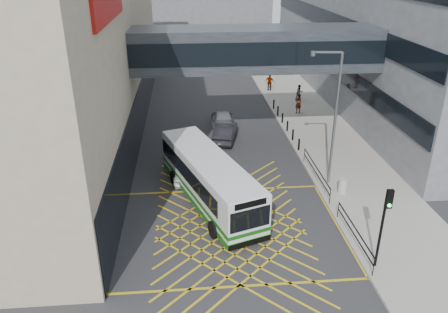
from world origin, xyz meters
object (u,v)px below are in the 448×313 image
object	(u,v)px
pedestrian_b	(299,93)
pedestrian_c	(270,82)
litter_bin	(343,186)
car_white	(185,169)
pedestrian_a	(298,103)
bus	(208,178)
car_dark	(225,132)
car_silver	(223,118)
street_lamp	(333,112)
traffic_light	(385,218)

from	to	relation	value
pedestrian_b	pedestrian_c	distance (m)	4.47
litter_bin	car_white	bearing A→B (deg)	162.22
car_white	pedestrian_a	bearing A→B (deg)	-130.64
bus	car_dark	size ratio (longest dim) A/B	2.37
car_dark	car_silver	xyz separation A→B (m)	(0.09, 3.44, -0.01)
car_white	car_dark	distance (m)	7.19
street_lamp	litter_bin	bearing A→B (deg)	-59.41
bus	traffic_light	distance (m)	10.46
litter_bin	pedestrian_a	xyz separation A→B (m)	(0.94, 15.36, 0.43)
bus	car_silver	distance (m)	13.26
bus	car_silver	bearing A→B (deg)	61.92
traffic_light	pedestrian_c	size ratio (longest dim) A/B	2.32
car_dark	litter_bin	distance (m)	11.53
car_white	street_lamp	world-z (taller)	street_lamp
traffic_light	pedestrian_c	bearing A→B (deg)	90.36
car_silver	street_lamp	xyz separation A→B (m)	(5.76, -11.56, 4.30)
car_silver	pedestrian_b	world-z (taller)	pedestrian_b
car_white	litter_bin	size ratio (longest dim) A/B	4.57
traffic_light	pedestrian_a	world-z (taller)	traffic_light
car_silver	car_dark	bearing A→B (deg)	89.51
car_white	pedestrian_a	world-z (taller)	pedestrian_a
street_lamp	pedestrian_b	size ratio (longest dim) A/B	5.37
car_silver	litter_bin	world-z (taller)	car_silver
street_lamp	pedestrian_b	bearing A→B (deg)	87.73
car_dark	traffic_light	distance (m)	17.79
bus	car_dark	xyz separation A→B (m)	(1.89, 9.64, -0.88)
car_white	pedestrian_c	world-z (taller)	pedestrian_c
litter_bin	traffic_light	bearing A→B (deg)	-96.22
street_lamp	pedestrian_a	size ratio (longest dim) A/B	4.71
car_white	pedestrian_b	bearing A→B (deg)	-125.60
street_lamp	pedestrian_c	world-z (taller)	street_lamp
car_white	car_dark	bearing A→B (deg)	-116.52
traffic_light	pedestrian_a	bearing A→B (deg)	86.80
car_silver	bus	bearing A→B (deg)	82.36
traffic_light	car_white	bearing A→B (deg)	132.20
street_lamp	car_white	bearing A→B (deg)	175.54
car_silver	pedestrian_c	size ratio (longest dim) A/B	2.50
pedestrian_c	car_silver	bearing A→B (deg)	84.99
car_silver	street_lamp	distance (m)	13.61
bus	pedestrian_a	size ratio (longest dim) A/B	5.99
bus	pedestrian_c	distance (m)	24.51
street_lamp	litter_bin	world-z (taller)	street_lamp
car_dark	car_silver	world-z (taller)	car_dark
car_white	car_silver	size ratio (longest dim) A/B	0.94
car_white	traffic_light	world-z (taller)	traffic_light
car_dark	pedestrian_a	xyz separation A→B (m)	(7.42, 5.83, 0.35)
car_dark	pedestrian_a	distance (m)	9.44
bus	litter_bin	distance (m)	8.43
pedestrian_a	pedestrian_c	bearing A→B (deg)	-100.66
bus	car_white	size ratio (longest dim) A/B	2.51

